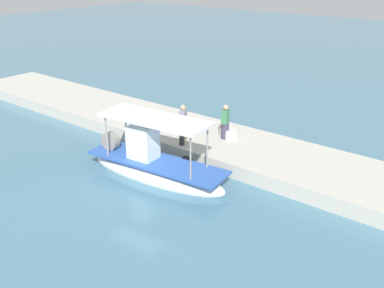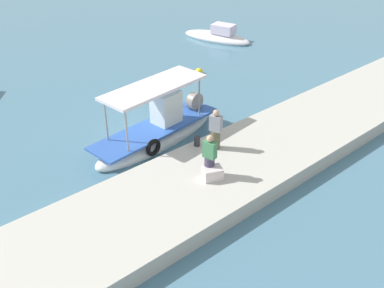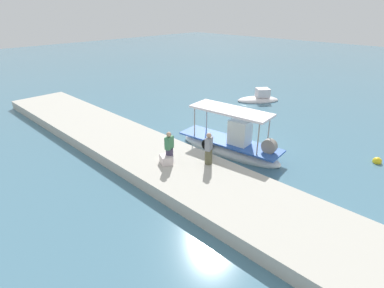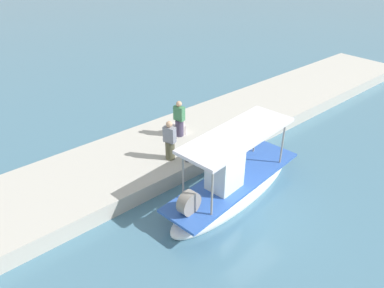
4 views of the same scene
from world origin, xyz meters
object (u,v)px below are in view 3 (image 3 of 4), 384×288
Objects in this scene: mooring_bollard at (210,153)px; cargo_crate at (166,159)px; fisherman_near_bollard at (169,149)px; main_fishing_boat at (230,145)px; marker_buoy at (377,161)px; fisherman_by_crate at (209,150)px; moored_boat_near at (259,99)px.

cargo_crate is at bearing -118.39° from mooring_bollard.
fisherman_near_bollard is 2.46× the size of cargo_crate.
main_fishing_boat is 2.20m from mooring_bollard.
fisherman_near_bollard is at bearing -130.14° from marker_buoy.
main_fishing_boat is 3.95× the size of fisherman_by_crate.
moored_boat_near is (-4.60, 10.09, -0.30)m from main_fishing_boat.
mooring_bollard is (0.30, -2.16, 0.33)m from main_fishing_boat.
cargo_crate reaches higher than marker_buoy.
fisherman_near_bollard is 0.99× the size of fisherman_by_crate.
fisherman_by_crate is 0.42× the size of moored_boat_near.
cargo_crate is 11.49m from marker_buoy.
marker_buoy is (6.20, 6.77, -0.73)m from mooring_bollard.
fisherman_near_bollard is (-0.76, -4.01, 0.88)m from main_fishing_boat.
marker_buoy is at bearing 49.86° from fisherman_near_bollard.
main_fishing_boat is at bearing 104.76° from fisherman_by_crate.
fisherman_by_crate is at bearing -128.10° from marker_buoy.
fisherman_by_crate is 2.48× the size of cargo_crate.
fisherman_by_crate is (0.73, -2.76, 0.89)m from main_fishing_boat.
fisherman_near_bollard reaches higher than moored_boat_near.
mooring_bollard is at bearing -68.17° from moored_boat_near.
main_fishing_boat is 9.81× the size of cargo_crate.
moored_boat_near is (-3.79, 14.29, -0.65)m from cargo_crate.
cargo_crate reaches higher than mooring_bollard.
fisherman_near_bollard reaches higher than cargo_crate.
fisherman_near_bollard is 2.20m from mooring_bollard.
cargo_crate is (-0.04, -0.20, -0.53)m from fisherman_near_bollard.
main_fishing_boat is 4.30m from cargo_crate.
fisherman_near_bollard is at bearing 78.23° from cargo_crate.
moored_boat_near reaches higher than cargo_crate.
main_fishing_boat is at bearing -65.49° from moored_boat_near.
fisherman_by_crate reaches higher than moored_boat_near.
mooring_bollard is 0.86× the size of marker_buoy.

